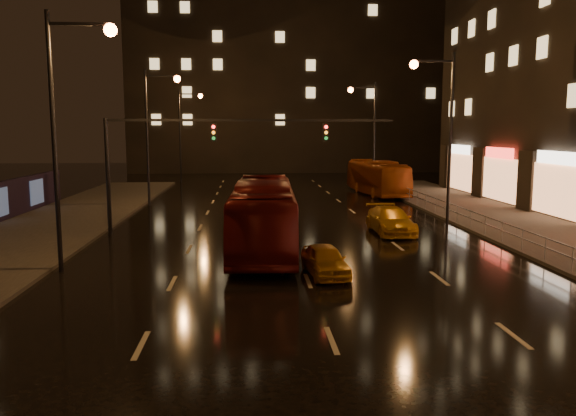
{
  "coord_description": "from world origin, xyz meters",
  "views": [
    {
      "loc": [
        -2.16,
        -10.2,
        5.53
      ],
      "look_at": [
        -0.62,
        11.79,
        2.5
      ],
      "focal_mm": 35.0,
      "sensor_mm": 36.0,
      "label": 1
    }
  ],
  "objects_px": {
    "taxi_far": "(391,220)",
    "bus_red": "(263,215)",
    "taxi_near": "(325,260)",
    "bus_curb": "(377,178)"
  },
  "relations": [
    {
      "from": "bus_curb",
      "to": "taxi_near",
      "type": "xyz_separation_m",
      "value": [
        -8.25,
        -27.2,
        -0.91
      ]
    },
    {
      "from": "bus_red",
      "to": "taxi_near",
      "type": "relative_size",
      "value": 3.37
    },
    {
      "from": "taxi_near",
      "to": "taxi_far",
      "type": "distance_m",
      "value": 9.98
    },
    {
      "from": "bus_curb",
      "to": "taxi_far",
      "type": "distance_m",
      "value": 18.79
    },
    {
      "from": "taxi_far",
      "to": "bus_red",
      "type": "bearing_deg",
      "value": -152.22
    },
    {
      "from": "bus_red",
      "to": "taxi_near",
      "type": "bearing_deg",
      "value": -63.01
    },
    {
      "from": "bus_red",
      "to": "taxi_far",
      "type": "bearing_deg",
      "value": 31.03
    },
    {
      "from": "taxi_near",
      "to": "taxi_far",
      "type": "relative_size",
      "value": 0.72
    },
    {
      "from": "bus_curb",
      "to": "taxi_near",
      "type": "relative_size",
      "value": 3.09
    },
    {
      "from": "bus_red",
      "to": "bus_curb",
      "type": "height_order",
      "value": "bus_red"
    }
  ]
}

